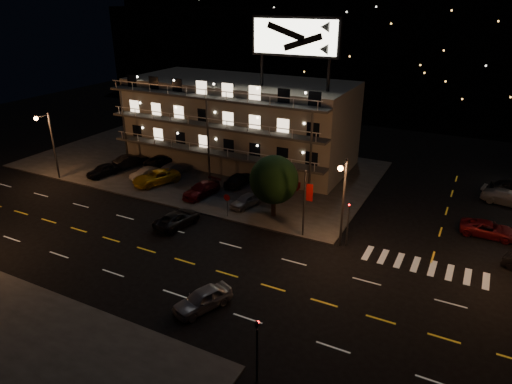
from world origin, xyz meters
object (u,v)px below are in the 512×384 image
at_px(lot_car_7, 174,168).
at_px(road_car_east, 203,299).
at_px(tree, 274,181).
at_px(lot_car_2, 156,177).
at_px(lot_car_4, 246,200).
at_px(road_car_west, 178,219).

distance_m(lot_car_7, road_car_east, 26.53).
relative_size(tree, road_car_east, 1.42).
xyz_separation_m(tree, lot_car_7, (-15.62, 4.86, -2.96)).
bearing_deg(road_car_east, tree, 118.73).
relative_size(lot_car_2, lot_car_7, 1.14).
bearing_deg(lot_car_7, lot_car_2, 97.02).
relative_size(tree, lot_car_4, 1.64).
xyz_separation_m(lot_car_7, road_car_east, (17.39, -20.03, -0.10)).
height_order(lot_car_2, lot_car_4, lot_car_2).
xyz_separation_m(tree, lot_car_2, (-15.49, 1.39, -2.89)).
bearing_deg(lot_car_2, lot_car_7, 116.63).
height_order(tree, road_car_west, tree).
bearing_deg(tree, road_car_west, -141.62).
distance_m(lot_car_4, lot_car_7, 12.92).
bearing_deg(lot_car_4, road_car_west, -105.93).
bearing_deg(road_car_east, lot_car_2, 158.25).
distance_m(lot_car_2, road_car_west, 10.90).
distance_m(road_car_east, road_car_west, 13.05).
height_order(tree, lot_car_2, tree).
xyz_separation_m(tree, lot_car_4, (-3.40, 0.69, -3.01)).
bearing_deg(lot_car_2, tree, 19.27).
bearing_deg(road_car_west, road_car_east, 142.16).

